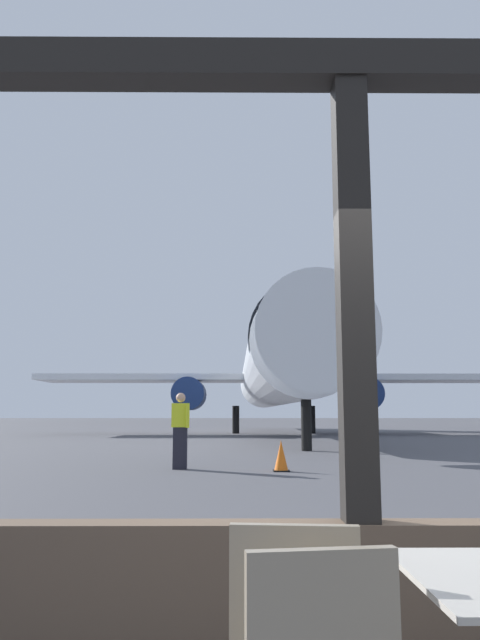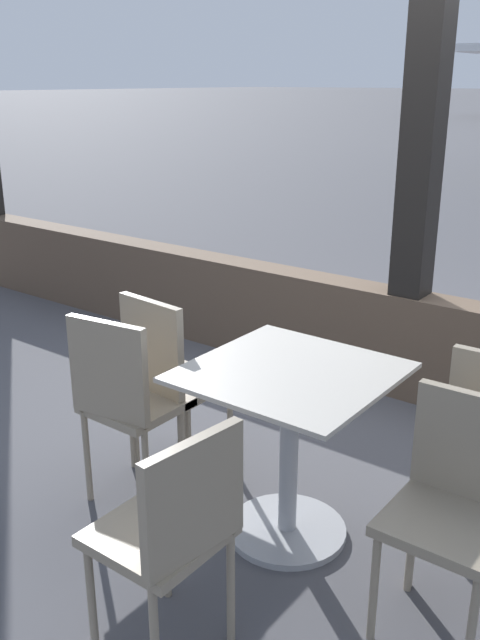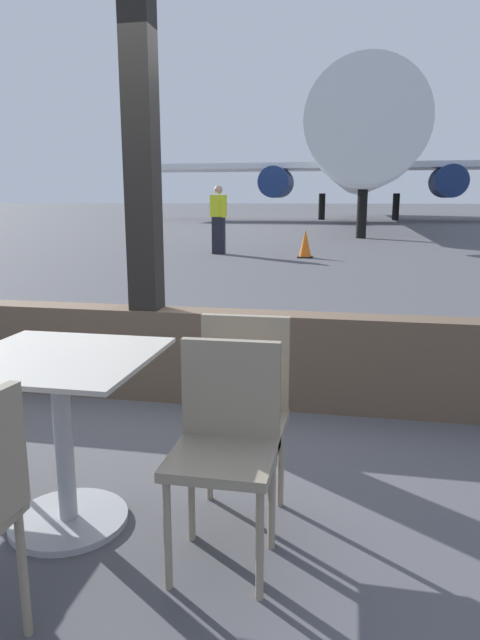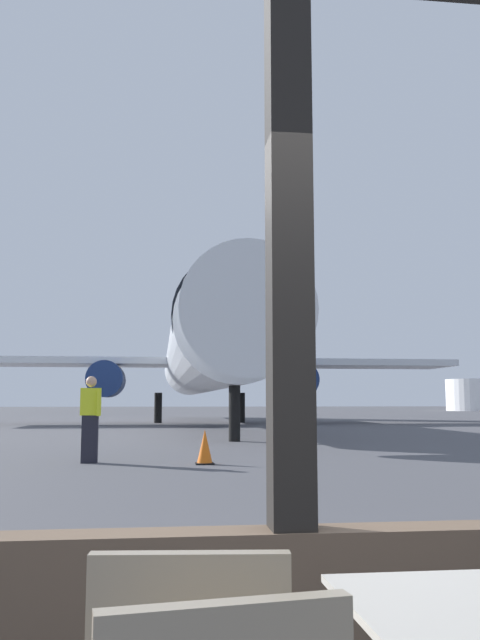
{
  "view_description": "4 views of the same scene",
  "coord_description": "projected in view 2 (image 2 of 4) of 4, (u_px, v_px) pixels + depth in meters",
  "views": [
    {
      "loc": [
        -0.72,
        -3.64,
        1.28
      ],
      "look_at": [
        -0.61,
        12.24,
        3.7
      ],
      "focal_mm": 34.29,
      "sensor_mm": 36.0,
      "label": 1
    },
    {
      "loc": [
        1.61,
        -3.84,
        1.89
      ],
      "look_at": [
        0.17,
        -1.94,
        1.06
      ],
      "focal_mm": 38.91,
      "sensor_mm": 36.0,
      "label": 2
    },
    {
      "loc": [
        1.41,
        -3.77,
        1.42
      ],
      "look_at": [
        0.89,
        -1.13,
        0.85
      ],
      "focal_mm": 31.94,
      "sensor_mm": 36.0,
      "label": 3
    },
    {
      "loc": [
        -0.6,
        -3.04,
        1.23
      ],
      "look_at": [
        1.58,
        15.05,
        3.48
      ],
      "focal_mm": 37.01,
      "sensor_mm": 36.0,
      "label": 4
    }
  ],
  "objects": [
    {
      "name": "cafe_chair_window_left",
      "position": [
        174.0,
        526.0,
        2.23
      ],
      "size": [
        0.42,
        0.42,
        0.88
      ],
      "color": "gray",
      "rests_on": "ground"
    },
    {
      "name": "window_frame",
      "position": [
        418.0,
        193.0,
        4.01
      ],
      "size": [
        8.83,
        0.24,
        3.61
      ],
      "color": "brown",
      "rests_on": "ground"
    },
    {
      "name": "cafe_chair_side_extra",
      "position": [
        124.0,
        394.0,
        3.11
      ],
      "size": [
        0.43,
        0.43,
        0.93
      ],
      "color": "gray",
      "rests_on": "ground"
    },
    {
      "name": "dining_table",
      "position": [
        289.0,
        442.0,
        2.91
      ],
      "size": [
        0.78,
        0.78,
        0.78
      ],
      "color": "#ADA89E",
      "rests_on": "ground"
    },
    {
      "name": "cafe_chair_aisle_left",
      "position": [
        168.0,
        371.0,
        3.35
      ],
      "size": [
        0.42,
        0.42,
        0.93
      ],
      "color": "gray",
      "rests_on": "ground"
    },
    {
      "name": "cafe_chair_aisle_right",
      "position": [
        456.0,
        495.0,
        2.4
      ],
      "size": [
        0.4,
        0.4,
        0.87
      ],
      "color": "gray",
      "rests_on": "ground"
    }
  ]
}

